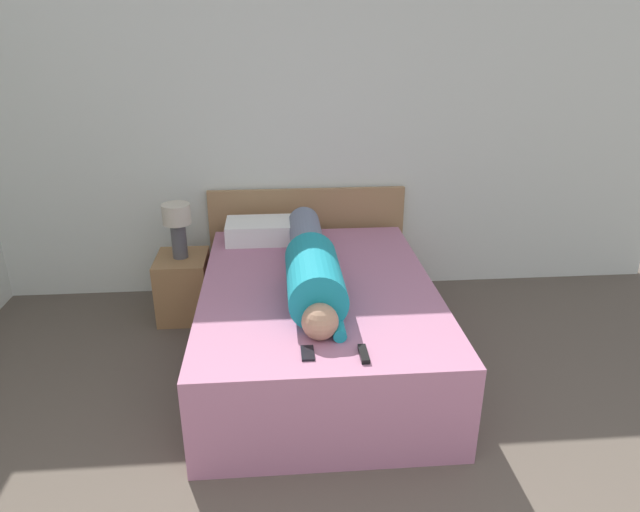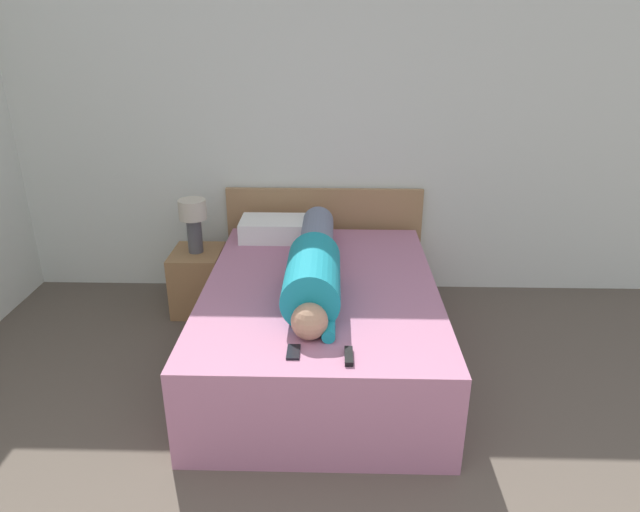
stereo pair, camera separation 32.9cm
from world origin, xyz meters
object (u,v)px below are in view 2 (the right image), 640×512
(table_lamp, at_px, (193,218))
(cell_phone, at_px, (293,352))
(nightstand, at_px, (199,280))
(bed, at_px, (321,324))
(person_lying, at_px, (314,265))
(pillow_near_headboard, at_px, (280,229))
(tv_remote, at_px, (349,356))

(table_lamp, bearing_deg, cell_phone, -61.13)
(nightstand, relative_size, table_lamp, 1.17)
(bed, relative_size, nightstand, 4.22)
(person_lying, height_order, pillow_near_headboard, person_lying)
(pillow_near_headboard, distance_m, cell_phone, 1.60)
(bed, relative_size, person_lying, 1.24)
(table_lamp, height_order, tv_remote, table_lamp)
(bed, bearing_deg, nightstand, 142.76)
(person_lying, xyz_separation_m, cell_phone, (-0.08, -0.77, -0.13))
(pillow_near_headboard, bearing_deg, bed, -67.87)
(tv_remote, bearing_deg, pillow_near_headboard, 106.43)
(tv_remote, xyz_separation_m, cell_phone, (-0.27, 0.04, -0.01))
(bed, distance_m, nightstand, 1.19)
(bed, bearing_deg, person_lying, -144.92)
(table_lamp, bearing_deg, person_lying, -39.34)
(table_lamp, relative_size, cell_phone, 3.10)
(person_lying, bearing_deg, tv_remote, -76.46)
(table_lamp, bearing_deg, pillow_near_headboard, 6.44)
(table_lamp, relative_size, person_lying, 0.25)
(nightstand, bearing_deg, cell_phone, -61.13)
(pillow_near_headboard, bearing_deg, table_lamp, -173.56)
(nightstand, distance_m, person_lying, 1.26)
(table_lamp, height_order, person_lying, person_lying)
(table_lamp, relative_size, tv_remote, 2.68)
(bed, relative_size, cell_phone, 15.35)
(bed, relative_size, table_lamp, 4.95)
(tv_remote, height_order, cell_phone, tv_remote)
(nightstand, bearing_deg, person_lying, -39.34)
(person_lying, height_order, tv_remote, person_lying)
(tv_remote, bearing_deg, nightstand, 125.43)
(pillow_near_headboard, relative_size, tv_remote, 3.89)
(nightstand, relative_size, person_lying, 0.29)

